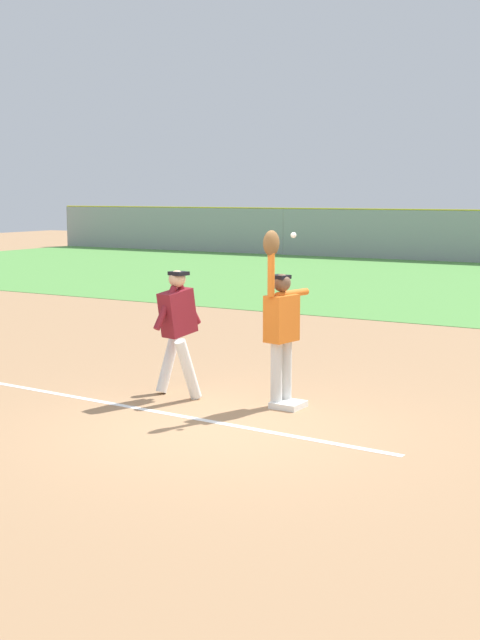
% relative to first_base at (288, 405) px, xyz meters
% --- Properties ---
extents(ground_plane, '(79.21, 79.21, 0.00)m').
position_rel_first_base_xyz_m(ground_plane, '(-0.23, -1.22, -0.04)').
color(ground_plane, '#A37A54').
extents(chalk_foul_line, '(11.99, 0.73, 0.01)m').
position_rel_first_base_xyz_m(chalk_foul_line, '(-4.00, -0.90, -0.04)').
color(chalk_foul_line, white).
rests_on(chalk_foul_line, ground_plane).
extents(first_base, '(0.39, 0.39, 0.08)m').
position_rel_first_base_xyz_m(first_base, '(0.00, 0.00, 0.00)').
color(first_base, white).
rests_on(first_base, ground_plane).
extents(fielder, '(0.33, 0.90, 2.28)m').
position_rel_first_base_xyz_m(fielder, '(-0.13, 0.02, 1.08)').
color(fielder, silver).
rests_on(fielder, ground_plane).
extents(runner, '(0.75, 0.84, 1.72)m').
position_rel_first_base_xyz_m(runner, '(-1.57, -0.21, 0.96)').
color(runner, white).
rests_on(runner, ground_plane).
extents(baseball, '(0.07, 0.07, 0.07)m').
position_rel_first_base_xyz_m(baseball, '(0.04, 0.03, 2.17)').
color(baseball, white).
extents(parked_car_black, '(4.47, 2.25, 1.25)m').
position_rel_first_base_xyz_m(parked_car_black, '(-9.34, 28.53, 0.63)').
color(parked_car_black, black).
rests_on(parked_car_black, ground_plane).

